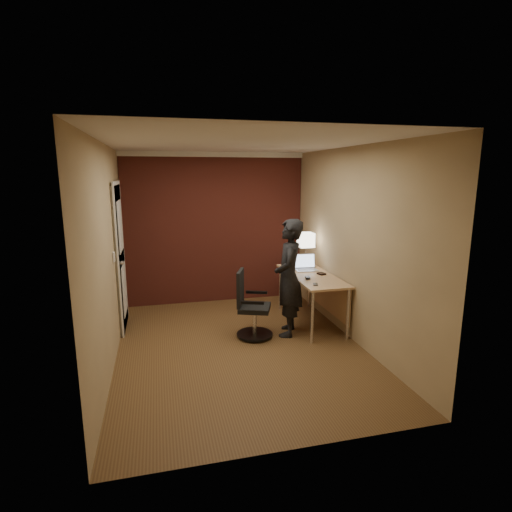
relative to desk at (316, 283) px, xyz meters
name	(u,v)px	position (x,y,z in m)	size (l,w,h in m)	color
room	(202,225)	(-1.53, 0.97, 0.77)	(4.00, 4.00, 4.00)	brown
desk	(316,283)	(0.00, 0.00, 0.00)	(0.60, 1.50, 0.73)	#DAAC7D
desk_lamp	(306,240)	(0.02, 0.50, 0.55)	(0.22, 0.22, 0.54)	silver
laptop	(306,265)	(-0.05, 0.31, 0.19)	(0.35, 0.28, 0.23)	silver
mouse	(308,278)	(-0.21, -0.21, 0.14)	(0.06, 0.10, 0.03)	black
phone	(315,284)	(-0.22, -0.51, 0.13)	(0.06, 0.12, 0.01)	black
wallet	(321,274)	(0.07, -0.03, 0.14)	(0.09, 0.11, 0.02)	black
office_chair	(250,309)	(-1.05, -0.29, -0.21)	(0.52, 0.57, 0.89)	black
person	(289,278)	(-0.52, -0.31, 0.19)	(0.58, 0.38, 1.58)	black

